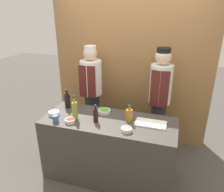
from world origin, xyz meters
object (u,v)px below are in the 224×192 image
object	(u,v)px
sauce_bowl_green	(104,111)
sauce_bowl_brown	(54,113)
bottle_soy	(67,101)
chef_right	(159,98)
bottle_oil	(75,110)
chef_left	(92,92)
cup_blue	(56,119)
bottle_wine	(96,115)
sauce_bowl_white	(126,129)
bottle_amber	(129,115)
cutting_board	(151,124)
sauce_bowl_red	(70,121)

from	to	relation	value
sauce_bowl_green	sauce_bowl_brown	size ratio (longest dim) A/B	1.19
bottle_soy	chef_right	size ratio (longest dim) A/B	0.16
bottle_oil	bottle_soy	size ratio (longest dim) A/B	1.15
bottle_soy	chef_left	xyz separation A→B (m)	(0.13, 0.59, -0.08)
cup_blue	bottle_wine	bearing A→B (deg)	18.36
sauce_bowl_white	bottle_wine	distance (m)	0.45
sauce_bowl_brown	bottle_soy	size ratio (longest dim) A/B	0.52
sauce_bowl_brown	cup_blue	distance (m)	0.20
bottle_amber	bottle_oil	distance (m)	0.69
cutting_board	sauce_bowl_brown	bearing A→B (deg)	-173.58
bottle_wine	cup_blue	size ratio (longest dim) A/B	2.62
sauce_bowl_brown	chef_left	xyz separation A→B (m)	(0.19, 0.85, 0.00)
bottle_soy	cup_blue	size ratio (longest dim) A/B	3.12
sauce_bowl_brown	bottle_soy	distance (m)	0.29
bottle_amber	sauce_bowl_green	bearing A→B (deg)	161.23
sauce_bowl_red	bottle_soy	bearing A→B (deg)	121.64
sauce_bowl_white	sauce_bowl_red	xyz separation A→B (m)	(-0.72, -0.01, 0.00)
bottle_soy	bottle_oil	bearing A→B (deg)	-46.89
bottle_wine	bottle_soy	distance (m)	0.60
sauce_bowl_red	chef_left	distance (m)	0.98
bottle_wine	cutting_board	bearing A→B (deg)	11.65
sauce_bowl_red	chef_right	size ratio (longest dim) A/B	0.07
cutting_board	bottle_wine	world-z (taller)	bottle_wine
cutting_board	chef_right	world-z (taller)	chef_right
sauce_bowl_white	chef_left	size ratio (longest dim) A/B	0.08
bottle_wine	chef_right	world-z (taller)	chef_right
chef_right	bottle_soy	bearing A→B (deg)	-154.59
sauce_bowl_white	bottle_wine	world-z (taller)	bottle_wine
chef_left	chef_right	world-z (taller)	chef_right
bottle_oil	sauce_bowl_green	bearing A→B (deg)	41.54
cup_blue	sauce_bowl_red	bearing A→B (deg)	11.13
bottle_soy	chef_right	bearing A→B (deg)	25.41
cutting_board	chef_right	bearing A→B (deg)	88.00
bottle_wine	bottle_oil	size ratio (longest dim) A/B	0.73
bottle_soy	sauce_bowl_red	bearing A→B (deg)	-58.36
chef_left	bottle_wine	bearing A→B (deg)	-64.39
bottle_wine	chef_left	size ratio (longest dim) A/B	0.14
sauce_bowl_brown	chef_right	bearing A→B (deg)	33.40
sauce_bowl_red	cutting_board	xyz separation A→B (m)	(0.97, 0.26, -0.02)
bottle_wine	chef_left	distance (m)	0.94
sauce_bowl_white	chef_left	xyz separation A→B (m)	(-0.83, 0.96, 0.01)
cutting_board	bottle_soy	size ratio (longest dim) A/B	1.38
sauce_bowl_red	chef_left	world-z (taller)	chef_left
sauce_bowl_brown	chef_right	size ratio (longest dim) A/B	0.08
sauce_bowl_green	cutting_board	size ratio (longest dim) A/B	0.45
cutting_board	bottle_wine	distance (m)	0.69
bottle_wine	bottle_soy	size ratio (longest dim) A/B	0.84
sauce_bowl_green	cutting_board	distance (m)	0.66
sauce_bowl_green	cutting_board	xyz separation A→B (m)	(0.65, -0.12, -0.01)
sauce_bowl_green	bottle_wine	xyz separation A→B (m)	(-0.02, -0.26, 0.07)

